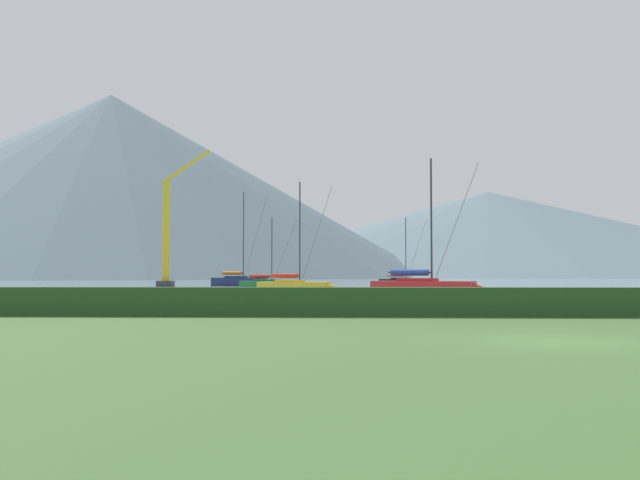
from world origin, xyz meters
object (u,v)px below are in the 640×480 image
object	(u,v)px
sailboat_slip_5	(425,287)
sailboat_slip_2	(268,284)
sailboat_slip_9	(240,281)
sailboat_slip_8	(295,286)
dock_crane	(167,239)
sailboat_slip_6	(403,282)

from	to	relation	value
sailboat_slip_5	sailboat_slip_2	bearing A→B (deg)	140.38
sailboat_slip_9	sailboat_slip_8	bearing A→B (deg)	-59.78
sailboat_slip_2	sailboat_slip_5	bearing A→B (deg)	-53.34
sailboat_slip_5	dock_crane	size ratio (longest dim) A/B	0.58
sailboat_slip_5	dock_crane	world-z (taller)	dock_crane
sailboat_slip_8	dock_crane	xyz separation A→B (m)	(-18.90, 28.31, 5.65)
sailboat_slip_2	sailboat_slip_6	distance (m)	26.92
sailboat_slip_6	sailboat_slip_8	xyz separation A→B (m)	(-12.59, -35.80, 0.02)
sailboat_slip_9	dock_crane	size ratio (longest dim) A/B	0.73
sailboat_slip_2	sailboat_slip_5	size ratio (longest dim) A/B	0.77
sailboat_slip_2	sailboat_slip_9	size ratio (longest dim) A/B	0.61
sailboat_slip_2	sailboat_slip_6	xyz separation A→B (m)	(16.65, 21.15, 0.04)
sailboat_slip_8	sailboat_slip_5	bearing A→B (deg)	-31.48
sailboat_slip_5	sailboat_slip_6	world-z (taller)	sailboat_slip_5
sailboat_slip_5	sailboat_slip_9	xyz separation A→B (m)	(-20.87, 45.31, 0.01)
sailboat_slip_5	sailboat_slip_9	distance (m)	49.89
sailboat_slip_6	sailboat_slip_9	bearing A→B (deg)	-159.68
sailboat_slip_8	sailboat_slip_9	bearing A→B (deg)	119.32
sailboat_slip_2	sailboat_slip_8	bearing A→B (deg)	-68.19
dock_crane	sailboat_slip_2	bearing A→B (deg)	-42.63
sailboat_slip_2	sailboat_slip_8	size ratio (longest dim) A/B	0.80
dock_crane	sailboat_slip_9	bearing A→B (deg)	37.54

